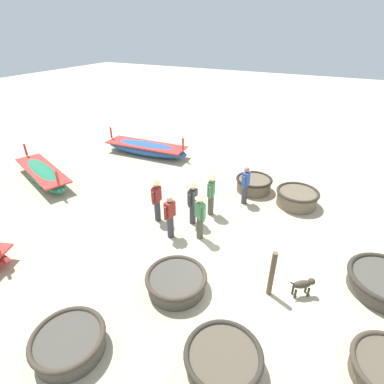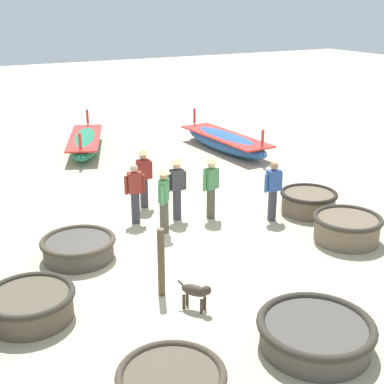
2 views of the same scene
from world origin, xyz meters
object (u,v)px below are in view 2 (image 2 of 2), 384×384
Objects in this scene: coracle_far_left at (171,384)px; dog at (196,292)px; coracle_tilted at (347,227)px; mooring_post_inland at (161,262)px; coracle_front_right at (315,333)px; fisherman_standing_right at (211,183)px; fisherman_standing_left at (164,196)px; fisherman_by_coracle at (135,192)px; fisherman_hauling at (144,174)px; coracle_weathered at (78,247)px; long_boat_green_hull at (225,141)px; fisherman_with_hat at (177,184)px; coracle_front_left at (308,201)px; fisherman_crouching at (273,190)px; coracle_beside_post at (30,304)px; long_boat_blue_hull at (85,143)px.

coracle_far_left is 2.42m from dog.
mooring_post_inland is (-4.93, -0.18, 0.35)m from coracle_tilted.
coracle_front_right is 5.83m from fisherman_standing_right.
mooring_post_inland is (-1.32, -2.67, -0.26)m from fisherman_standing_left.
fisherman_by_coracle is 0.94× the size of fisherman_hauling.
fisherman_standing_right reaches higher than coracle_weathered.
long_boat_green_hull is (5.09, 11.18, 0.08)m from coracle_front_right.
fisherman_with_hat is at bearing 68.09° from dog.
coracle_front_left is 0.92× the size of fisherman_with_hat.
coracle_tilted is at bearing -67.02° from fisherman_crouching.
fisherman_with_hat is at bearing 33.59° from coracle_beside_post.
fisherman_by_coracle is at bearing 75.38° from mooring_post_inland.
coracle_beside_post is 2.99m from dog.
coracle_front_left is at bearing 36.49° from coracle_far_left.
coracle_front_right is at bearing -102.73° from fisherman_standing_right.
fisherman_crouching reaches higher than coracle_tilted.
dog is (-2.45, -3.72, -0.59)m from fisherman_standing_right.
fisherman_with_hat is at bearing 85.63° from coracle_front_right.
coracle_tilted is at bearing 2.07° from mooring_post_inland.
fisherman_by_coracle is (-0.58, 6.29, 0.56)m from coracle_front_right.
coracle_front_left is 2.62× the size of dog.
coracle_weathered is 9.01m from long_boat_blue_hull.
fisherman_with_hat is 1.00× the size of fisherman_standing_left.
coracle_front_right is at bearing -84.72° from fisherman_by_coracle.
long_boat_green_hull is at bearing 48.22° from fisherman_with_hat.
fisherman_standing_left is (-3.98, 0.64, 0.64)m from coracle_front_left.
coracle_beside_post is at bearing -167.73° from coracle_front_left.
long_boat_green_hull is 7.51m from fisherman_by_coracle.
dog is at bearing -66.73° from mooring_post_inland.
coracle_front_right is 5.44m from fisherman_standing_left.
coracle_front_left is at bearing -9.14° from fisherman_standing_left.
fisherman_with_hat and fisherman_standing_left have the same top height.
fisherman_standing_right is (-3.82, -5.53, 0.60)m from long_boat_green_hull.
coracle_front_right is at bearing -91.49° from long_boat_blue_hull.
fisherman_standing_left is at bearing -137.38° from fisherman_with_hat.
fisherman_with_hat reaches higher than coracle_beside_post.
coracle_far_left is 13.87m from long_boat_blue_hull.
coracle_front_right is 1.40× the size of mooring_post_inland.
fisherman_by_coracle is 4.42m from dog.
coracle_weathered is 3.88m from fisherman_standing_right.
fisherman_standing_right reaches higher than coracle_far_left.
fisherman_by_coracle reaches higher than coracle_tilted.
fisherman_with_hat is at bearing 159.59° from coracle_front_left.
long_boat_blue_hull is at bearing 153.46° from long_boat_green_hull.
coracle_tilted is 4.69m from dog.
coracle_front_right reaches higher than coracle_far_left.
mooring_post_inland is at bearing -109.20° from fisherman_hauling.
fisherman_by_coracle is 0.94× the size of fisherman_standing_left.
coracle_front_right is at bearing -37.90° from coracle_beside_post.
fisherman_by_coracle is 2.68× the size of dog.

